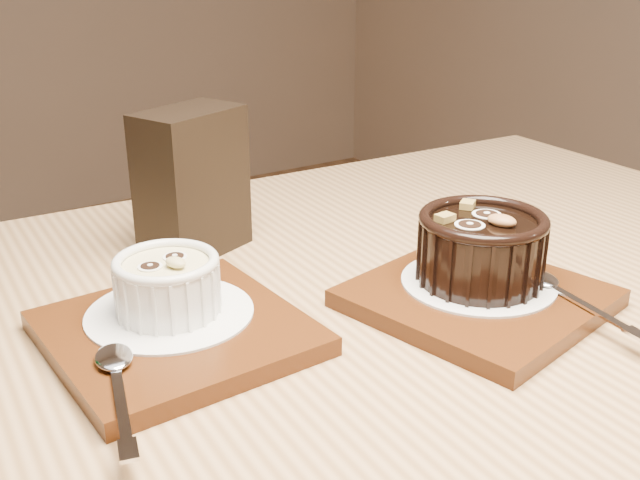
% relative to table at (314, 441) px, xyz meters
% --- Properties ---
extents(table, '(1.23, 0.85, 0.75)m').
position_rel_table_xyz_m(table, '(0.00, 0.00, 0.00)').
color(table, olive).
rests_on(table, ground).
extents(tray_left, '(0.19, 0.19, 0.01)m').
position_rel_table_xyz_m(tray_left, '(-0.09, 0.06, 0.10)').
color(tray_left, '#4B230C').
rests_on(tray_left, table).
extents(doily_left, '(0.13, 0.13, 0.00)m').
position_rel_table_xyz_m(doily_left, '(-0.08, 0.08, 0.11)').
color(doily_left, white).
rests_on(doily_left, tray_left).
extents(ramekin_white, '(0.08, 0.08, 0.05)m').
position_rel_table_xyz_m(ramekin_white, '(-0.08, 0.08, 0.13)').
color(ramekin_white, silver).
rests_on(ramekin_white, doily_left).
extents(spoon_left, '(0.06, 0.14, 0.01)m').
position_rel_table_xyz_m(spoon_left, '(-0.15, -0.00, 0.11)').
color(spoon_left, silver).
rests_on(spoon_left, tray_left).
extents(tray_right, '(0.21, 0.21, 0.01)m').
position_rel_table_xyz_m(tray_right, '(0.15, -0.02, 0.10)').
color(tray_right, '#4B230C').
rests_on(tray_right, table).
extents(doily_right, '(0.13, 0.13, 0.00)m').
position_rel_table_xyz_m(doily_right, '(0.16, -0.01, 0.11)').
color(doily_right, white).
rests_on(doily_right, tray_right).
extents(ramekin_dark, '(0.11, 0.11, 0.06)m').
position_rel_table_xyz_m(ramekin_dark, '(0.16, -0.01, 0.14)').
color(ramekin_dark, black).
rests_on(ramekin_dark, doily_right).
extents(spoon_right, '(0.04, 0.14, 0.01)m').
position_rel_table_xyz_m(spoon_right, '(0.20, -0.08, 0.11)').
color(spoon_right, silver).
rests_on(spoon_right, tray_right).
extents(condiment_stand, '(0.12, 0.09, 0.14)m').
position_rel_table_xyz_m(condiment_stand, '(0.00, 0.22, 0.16)').
color(condiment_stand, black).
rests_on(condiment_stand, table).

